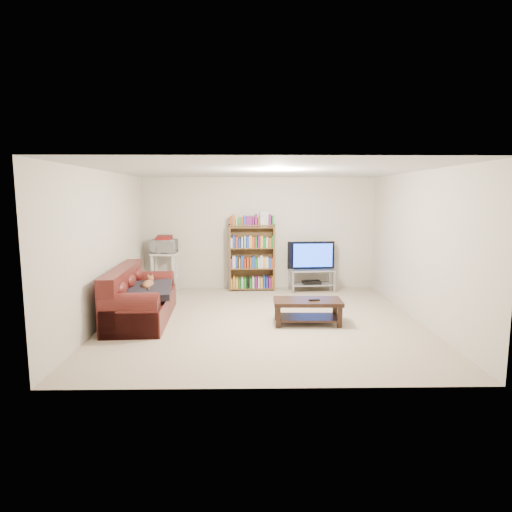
{
  "coord_description": "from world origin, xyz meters",
  "views": [
    {
      "loc": [
        -0.22,
        -6.75,
        2.01
      ],
      "look_at": [
        -0.1,
        0.4,
        1.0
      ],
      "focal_mm": 30.0,
      "sensor_mm": 36.0,
      "label": 1
    }
  ],
  "objects_px": {
    "sofa": "(137,301)",
    "bookshelf": "(252,257)",
    "coffee_table": "(307,307)",
    "tv_stand": "(312,276)"
  },
  "relations": [
    {
      "from": "coffee_table",
      "to": "sofa",
      "type": "bearing_deg",
      "value": 175.88
    },
    {
      "from": "sofa",
      "to": "bookshelf",
      "type": "distance_m",
      "value": 2.95
    },
    {
      "from": "coffee_table",
      "to": "tv_stand",
      "type": "bearing_deg",
      "value": 81.41
    },
    {
      "from": "tv_stand",
      "to": "bookshelf",
      "type": "xyz_separation_m",
      "value": [
        -1.27,
        0.15,
        0.41
      ]
    },
    {
      "from": "coffee_table",
      "to": "bookshelf",
      "type": "xyz_separation_m",
      "value": [
        -0.86,
        2.49,
        0.46
      ]
    },
    {
      "from": "bookshelf",
      "to": "sofa",
      "type": "bearing_deg",
      "value": -132.4
    },
    {
      "from": "tv_stand",
      "to": "coffee_table",
      "type": "bearing_deg",
      "value": -104.67
    },
    {
      "from": "tv_stand",
      "to": "bookshelf",
      "type": "height_order",
      "value": "bookshelf"
    },
    {
      "from": "tv_stand",
      "to": "bookshelf",
      "type": "relative_size",
      "value": 0.69
    },
    {
      "from": "sofa",
      "to": "bookshelf",
      "type": "bearing_deg",
      "value": 46.57
    }
  ]
}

